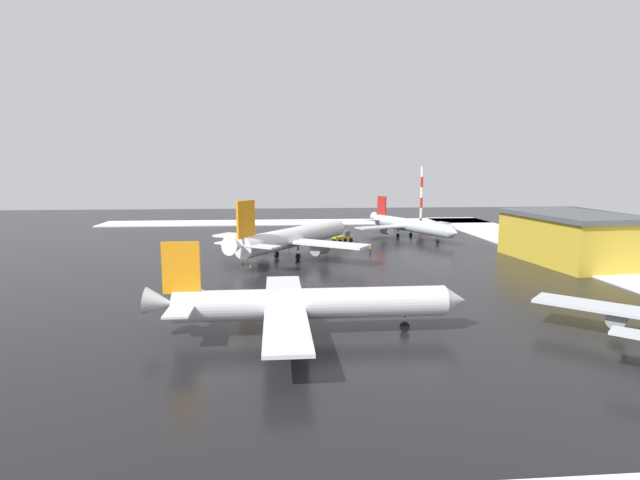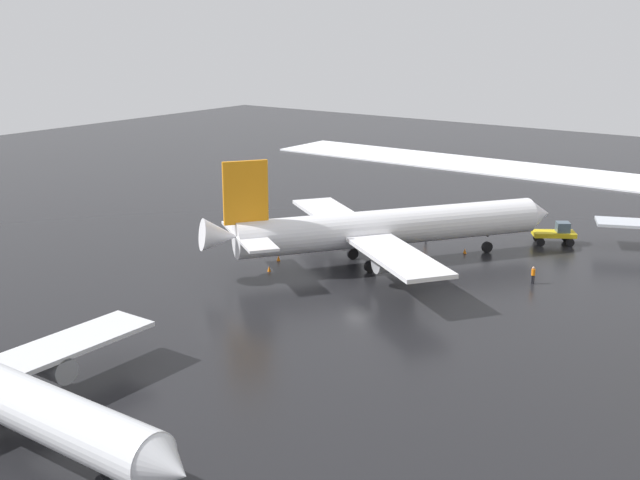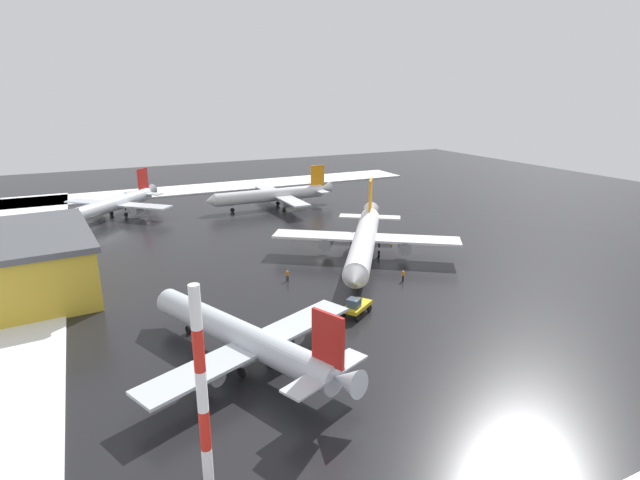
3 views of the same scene
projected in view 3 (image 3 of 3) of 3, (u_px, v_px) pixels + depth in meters
ground_plane at (324, 249)px, 90.44m from camera, size 240.00×240.00×0.00m
snow_bank_far at (3, 295)px, 69.60m from camera, size 152.00×16.00×0.27m
snow_bank_left at (225, 187)px, 148.18m from camera, size 14.00×116.00×0.27m
airplane_parked_starboard at (365, 240)px, 82.96m from camera, size 33.47×28.80×11.45m
airplane_far_rear at (273, 195)px, 121.15m from camera, size 26.82×32.45×9.66m
airplane_parked_portside at (243, 337)px, 51.79m from camera, size 29.94×25.38×9.34m
airplane_distant_tail at (112, 205)px, 111.19m from camera, size 25.60×24.51×9.50m
pushback_tug at (356, 306)px, 63.46m from camera, size 4.35×5.06×2.50m
ground_crew_near_tug at (403, 275)px, 75.03m from camera, size 0.36×0.36×1.71m
ground_crew_mid_apron at (287, 275)px, 75.08m from camera, size 0.36×0.36×1.71m
antenna_mast at (203, 411)px, 31.10m from camera, size 0.70×0.70×16.92m
cargo_hangar at (34, 262)px, 70.32m from camera, size 26.18×17.07×8.80m
traffic_cone_near_nose at (391, 244)px, 92.58m from camera, size 0.36×0.36×0.55m
traffic_cone_mid_line at (362, 281)px, 74.58m from camera, size 0.36×0.36×0.55m
traffic_cone_wingtip_side at (375, 240)px, 94.85m from camera, size 0.36×0.36×0.55m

